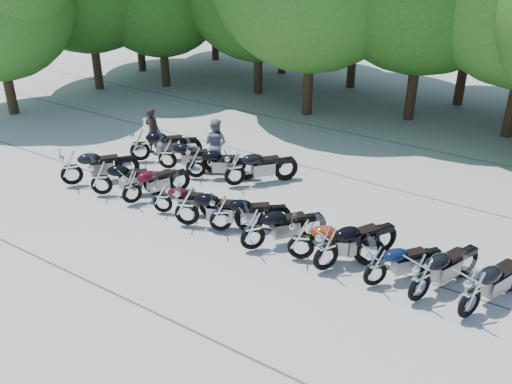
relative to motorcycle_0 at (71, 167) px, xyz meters
The scene contains 19 objects.
ground 6.54m from the motorcycle_0, ahead, with size 90.00×90.00×0.00m, color #9A968B.
motorcycle_0 is the anchor object (origin of this frame).
motorcycle_1 1.36m from the motorcycle_0, ahead, with size 0.72×2.36×1.34m, color black, non-canonical shape.
motorcycle_2 2.58m from the motorcycle_0, ahead, with size 0.69×2.26×1.28m, color #3E0814, non-canonical shape.
motorcycle_3 3.77m from the motorcycle_0, ahead, with size 0.62×2.04×1.15m, color #390710, non-canonical shape.
motorcycle_4 4.87m from the motorcycle_0, ahead, with size 0.76×2.50×1.41m, color black, non-canonical shape.
motorcycle_5 5.87m from the motorcycle_0, ahead, with size 0.69×2.26×1.28m, color black, non-canonical shape.
motorcycle_6 7.15m from the motorcycle_0, ahead, with size 0.73×2.41×1.36m, color black, non-canonical shape.
motorcycle_7 8.44m from the motorcycle_0, ahead, with size 0.73×2.41×1.36m, color maroon, non-canonical shape.
motorcycle_8 9.19m from the motorcycle_0, ahead, with size 0.77×2.53×1.43m, color black, non-canonical shape.
motorcycle_9 10.47m from the motorcycle_0, ahead, with size 0.66×2.18×1.23m, color black, non-canonical shape.
motorcycle_10 11.53m from the motorcycle_0, ahead, with size 0.75×2.45×1.39m, color black, non-canonical shape.
motorcycle_11 12.64m from the motorcycle_0, ahead, with size 0.77×2.53×1.43m, color black, non-canonical shape.
motorcycle_12 2.75m from the motorcycle_0, 80.39° to the left, with size 0.77×2.53×1.43m, color black, non-canonical shape.
motorcycle_13 3.24m from the motorcycle_0, 57.06° to the left, with size 0.71×2.32×1.31m, color black, non-canonical shape.
motorcycle_14 4.06m from the motorcycle_0, 41.00° to the left, with size 0.72×2.35×1.33m, color black, non-canonical shape.
motorcycle_15 5.37m from the motorcycle_0, 32.49° to the left, with size 0.76×2.50×1.41m, color black, non-canonical shape.
rider_0 3.61m from the motorcycle_0, 85.19° to the left, with size 0.65×0.43×1.79m, color black.
rider_1 4.88m from the motorcycle_0, 50.75° to the left, with size 0.90×0.70×1.85m, color gray.
Camera 1 is at (7.39, -9.86, 7.94)m, focal length 38.00 mm.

